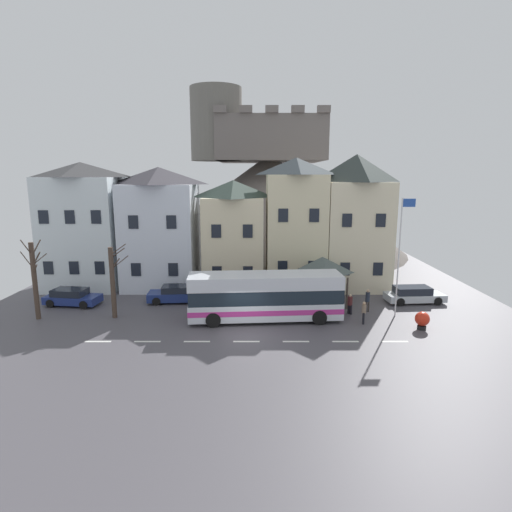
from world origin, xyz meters
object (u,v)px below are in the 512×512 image
object	(u,v)px
townhouse_01	(159,228)
bare_tree_00	(111,282)
harbour_buoy	(420,319)
pedestrian_00	(366,299)
bus_shelter	(320,265)
pedestrian_01	(362,311)
townhouse_04	(352,221)
parked_car_02	(176,294)
townhouse_00	(83,226)
townhouse_02	(232,235)
public_bench	(329,288)
flagpole	(398,250)
transit_bus	(263,297)
townhouse_03	(293,224)
bare_tree_01	(32,280)
parked_car_00	(70,297)
hilltop_castle	(267,199)
pedestrian_02	(348,303)
parked_car_01	(412,295)

from	to	relation	value
townhouse_01	bare_tree_00	world-z (taller)	townhouse_01
townhouse_01	harbour_buoy	size ratio (longest dim) A/B	8.96
harbour_buoy	pedestrian_00	bearing A→B (deg)	125.95
bus_shelter	pedestrian_01	size ratio (longest dim) A/B	2.37
townhouse_04	parked_car_02	distance (m)	16.74
townhouse_00	bare_tree_00	size ratio (longest dim) A/B	2.13
townhouse_02	public_bench	size ratio (longest dim) A/B	5.73
townhouse_01	flagpole	bearing A→B (deg)	-23.77
transit_bus	public_bench	world-z (taller)	transit_bus
townhouse_03	pedestrian_00	xyz separation A→B (m)	(4.74, -7.09, -4.73)
townhouse_03	bare_tree_01	bearing A→B (deg)	-155.16
parked_car_00	bare_tree_00	size ratio (longest dim) A/B	0.83
townhouse_00	flagpole	size ratio (longest dim) A/B	1.31
townhouse_00	parked_car_00	size ratio (longest dim) A/B	2.57
hilltop_castle	pedestrian_00	xyz separation A→B (m)	(6.56, -25.63, -5.94)
harbour_buoy	bare_tree_00	world-z (taller)	bare_tree_00
harbour_buoy	townhouse_01	bearing A→B (deg)	150.78
townhouse_04	bare_tree_00	xyz separation A→B (m)	(-18.78, -8.91, -3.26)
townhouse_01	pedestrian_00	size ratio (longest dim) A/B	6.32
parked_car_00	bare_tree_01	xyz separation A→B (m)	(-1.01, -3.16, 2.20)
townhouse_01	bare_tree_00	bearing A→B (deg)	-100.32
parked_car_00	pedestrian_00	bearing A→B (deg)	3.45
townhouse_03	parked_car_00	size ratio (longest dim) A/B	2.65
townhouse_00	hilltop_castle	world-z (taller)	hilltop_castle
hilltop_castle	bare_tree_01	size ratio (longest dim) A/B	6.16
townhouse_01	harbour_buoy	distance (m)	22.57
townhouse_04	flagpole	world-z (taller)	townhouse_04
pedestrian_02	public_bench	xyz separation A→B (m)	(-0.40, 5.35, -0.33)
bus_shelter	parked_car_02	world-z (taller)	bus_shelter
townhouse_00	bare_tree_00	world-z (taller)	townhouse_00
townhouse_01	flagpole	distance (m)	20.19
bare_tree_01	bare_tree_00	bearing A→B (deg)	3.21
townhouse_03	pedestrian_01	bearing A→B (deg)	-68.56
transit_bus	bare_tree_01	xyz separation A→B (m)	(-15.90, 0.19, 1.18)
townhouse_04	townhouse_03	bearing A→B (deg)	-174.27
townhouse_04	pedestrian_00	bearing A→B (deg)	-94.34
hilltop_castle	bare_tree_00	world-z (taller)	hilltop_castle
hilltop_castle	flagpole	world-z (taller)	hilltop_castle
parked_car_00	townhouse_03	bearing A→B (deg)	24.74
bus_shelter	flagpole	xyz separation A→B (m)	(4.85, -3.24, 1.77)
bare_tree_00	hilltop_castle	bearing A→B (deg)	66.62
townhouse_03	pedestrian_01	distance (m)	11.46
parked_car_02	harbour_buoy	distance (m)	18.10
transit_bus	pedestrian_01	xyz separation A→B (m)	(6.64, -0.82, -0.77)
townhouse_01	bare_tree_01	size ratio (longest dim) A/B	1.85
townhouse_01	townhouse_03	size ratio (longest dim) A/B	0.93
townhouse_00	bare_tree_00	bearing A→B (deg)	-58.55
transit_bus	harbour_buoy	bearing A→B (deg)	-14.32
parked_car_01	parked_car_02	world-z (taller)	parked_car_02
transit_bus	bare_tree_01	world-z (taller)	bare_tree_01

